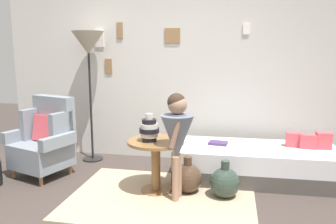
# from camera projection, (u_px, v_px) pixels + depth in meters

# --- Properties ---
(ground_plane) EXTENTS (12.00, 12.00, 0.00)m
(ground_plane) POSITION_uv_depth(u_px,v_px,m) (131.00, 223.00, 3.03)
(ground_plane) COLOR #423833
(gallery_wall) EXTENTS (4.80, 0.12, 2.60)m
(gallery_wall) POSITION_uv_depth(u_px,v_px,m) (171.00, 67.00, 4.68)
(gallery_wall) COLOR beige
(gallery_wall) RESTS_ON ground
(rug) EXTENTS (1.92, 1.41, 0.01)m
(rug) POSITION_uv_depth(u_px,v_px,m) (162.00, 197.00, 3.55)
(rug) COLOR tan
(rug) RESTS_ON ground
(armchair) EXTENTS (0.87, 0.76, 0.97)m
(armchair) POSITION_uv_depth(u_px,v_px,m) (45.00, 140.00, 4.16)
(armchair) COLOR #9E7042
(armchair) RESTS_ON ground
(daybed) EXTENTS (1.92, 0.84, 0.40)m
(daybed) POSITION_uv_depth(u_px,v_px,m) (255.00, 163.00, 4.03)
(daybed) COLOR #4C4742
(daybed) RESTS_ON ground
(pillow_head) EXTENTS (0.17, 0.12, 0.19)m
(pillow_head) POSITION_uv_depth(u_px,v_px,m) (324.00, 141.00, 3.91)
(pillow_head) COLOR #D64C56
(pillow_head) RESTS_ON daybed
(pillow_mid) EXTENTS (0.20, 0.14, 0.16)m
(pillow_mid) POSITION_uv_depth(u_px,v_px,m) (308.00, 141.00, 3.94)
(pillow_mid) COLOR #D64C56
(pillow_mid) RESTS_ON daybed
(pillow_back) EXTENTS (0.19, 0.13, 0.17)m
(pillow_back) POSITION_uv_depth(u_px,v_px,m) (294.00, 140.00, 4.01)
(pillow_back) COLOR #D64C56
(pillow_back) RESTS_ON daybed
(side_table) EXTENTS (0.61, 0.61, 0.58)m
(side_table) POSITION_uv_depth(u_px,v_px,m) (156.00, 155.00, 3.64)
(side_table) COLOR olive
(side_table) RESTS_ON ground
(vase_striped) EXTENTS (0.21, 0.21, 0.30)m
(vase_striped) POSITION_uv_depth(u_px,v_px,m) (149.00, 130.00, 3.57)
(vase_striped) COLOR black
(vase_striped) RESTS_ON side_table
(floor_lamp) EXTENTS (0.43, 0.43, 1.78)m
(floor_lamp) POSITION_uv_depth(u_px,v_px,m) (88.00, 48.00, 4.51)
(floor_lamp) COLOR black
(floor_lamp) RESTS_ON ground
(person_child) EXTENTS (0.34, 0.34, 1.12)m
(person_child) POSITION_uv_depth(u_px,v_px,m) (177.00, 133.00, 3.38)
(person_child) COLOR #A37A60
(person_child) RESTS_ON ground
(book_on_daybed) EXTENTS (0.24, 0.19, 0.03)m
(book_on_daybed) POSITION_uv_depth(u_px,v_px,m) (218.00, 143.00, 4.11)
(book_on_daybed) COLOR #4A3367
(book_on_daybed) RESTS_ON daybed
(demijohn_near) EXTENTS (0.32, 0.32, 0.40)m
(demijohn_near) POSITION_uv_depth(u_px,v_px,m) (188.00, 178.00, 3.66)
(demijohn_near) COLOR #473323
(demijohn_near) RESTS_ON ground
(demijohn_far) EXTENTS (0.32, 0.32, 0.40)m
(demijohn_far) POSITION_uv_depth(u_px,v_px,m) (225.00, 183.00, 3.53)
(demijohn_far) COLOR #2D3D33
(demijohn_far) RESTS_ON ground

